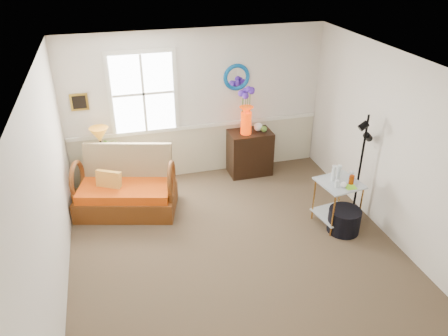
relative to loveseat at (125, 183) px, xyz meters
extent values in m
cube|color=brown|center=(1.38, -1.55, -0.50)|extent=(4.50, 5.00, 0.01)
cube|color=white|center=(1.38, -1.55, 2.10)|extent=(4.50, 5.00, 0.01)
cube|color=silver|center=(1.38, 0.95, 0.80)|extent=(4.50, 0.01, 2.60)
cube|color=silver|center=(1.38, -4.05, 0.80)|extent=(4.50, 0.01, 2.60)
cube|color=silver|center=(-0.87, -1.55, 0.80)|extent=(0.01, 5.00, 2.60)
cube|color=silver|center=(3.63, -1.55, 0.80)|extent=(0.01, 5.00, 2.60)
cube|color=beige|center=(1.38, 0.93, -0.05)|extent=(4.46, 0.02, 0.90)
cube|color=white|center=(1.38, 0.92, 0.42)|extent=(4.46, 0.04, 0.06)
cube|color=gold|center=(-0.54, 0.93, 1.05)|extent=(0.28, 0.03, 0.28)
torus|color=#107AB7|center=(2.08, 0.93, 1.25)|extent=(0.47, 0.07, 0.47)
imported|color=#4F7F2F|center=(-0.21, 0.74, 0.24)|extent=(0.40, 0.43, 0.29)
cylinder|color=black|center=(3.05, -1.43, -0.32)|extent=(0.54, 0.54, 0.36)
camera|label=1|loc=(-0.06, -6.08, 3.43)|focal=35.00mm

